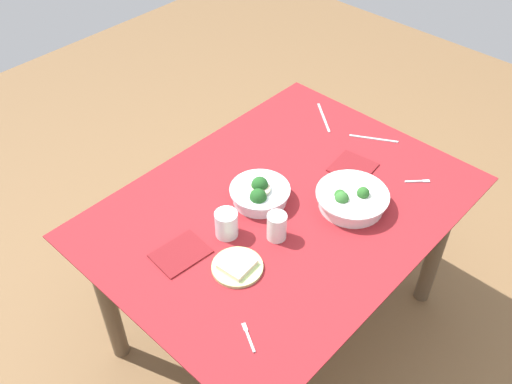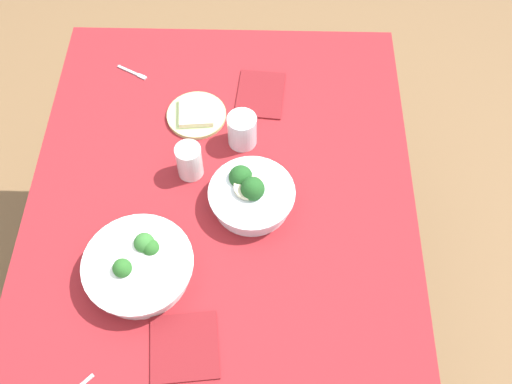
{
  "view_description": "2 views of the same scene",
  "coord_description": "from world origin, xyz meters",
  "px_view_note": "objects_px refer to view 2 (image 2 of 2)",
  "views": [
    {
      "loc": [
        1.18,
        0.96,
        2.22
      ],
      "look_at": [
        0.04,
        -0.1,
        0.79
      ],
      "focal_mm": 39.66,
      "sensor_mm": 36.0,
      "label": 1
    },
    {
      "loc": [
        -0.78,
        -0.11,
        2.11
      ],
      "look_at": [
        0.05,
        -0.09,
        0.79
      ],
      "focal_mm": 41.64,
      "sensor_mm": 36.0,
      "label": 2
    }
  ],
  "objects_px": {
    "bread_side_plate": "(196,114)",
    "napkin_folded_upper": "(184,347)",
    "water_glass_center": "(189,161)",
    "water_glass_side": "(242,130)",
    "broccoli_bowl_far": "(139,267)",
    "broccoli_bowl_near": "(251,195)",
    "fork_by_far_bowl": "(133,73)",
    "napkin_folded_lower": "(260,94)"
  },
  "relations": [
    {
      "from": "bread_side_plate",
      "to": "napkin_folded_upper",
      "type": "distance_m",
      "value": 0.69
    },
    {
      "from": "water_glass_center",
      "to": "water_glass_side",
      "type": "height_order",
      "value": "water_glass_center"
    },
    {
      "from": "bread_side_plate",
      "to": "water_glass_side",
      "type": "relative_size",
      "value": 1.73
    },
    {
      "from": "broccoli_bowl_far",
      "to": "water_glass_center",
      "type": "relative_size",
      "value": 2.6
    },
    {
      "from": "broccoli_bowl_far",
      "to": "broccoli_bowl_near",
      "type": "xyz_separation_m",
      "value": [
        0.21,
        -0.27,
        0.0
      ]
    },
    {
      "from": "broccoli_bowl_near",
      "to": "fork_by_far_bowl",
      "type": "height_order",
      "value": "broccoli_bowl_near"
    },
    {
      "from": "water_glass_side",
      "to": "fork_by_far_bowl",
      "type": "bearing_deg",
      "value": 53.77
    },
    {
      "from": "broccoli_bowl_near",
      "to": "fork_by_far_bowl",
      "type": "relative_size",
      "value": 2.32
    },
    {
      "from": "water_glass_side",
      "to": "fork_by_far_bowl",
      "type": "distance_m",
      "value": 0.43
    },
    {
      "from": "water_glass_center",
      "to": "napkin_folded_lower",
      "type": "xyz_separation_m",
      "value": [
        0.29,
        -0.19,
        -0.05
      ]
    },
    {
      "from": "broccoli_bowl_far",
      "to": "broccoli_bowl_near",
      "type": "distance_m",
      "value": 0.34
    },
    {
      "from": "bread_side_plate",
      "to": "fork_by_far_bowl",
      "type": "distance_m",
      "value": 0.27
    },
    {
      "from": "broccoli_bowl_near",
      "to": "fork_by_far_bowl",
      "type": "xyz_separation_m",
      "value": [
        0.46,
        0.38,
        -0.04
      ]
    },
    {
      "from": "broccoli_bowl_far",
      "to": "napkin_folded_upper",
      "type": "distance_m",
      "value": 0.23
    },
    {
      "from": "water_glass_side",
      "to": "napkin_folded_upper",
      "type": "distance_m",
      "value": 0.61
    },
    {
      "from": "fork_by_far_bowl",
      "to": "napkin_folded_upper",
      "type": "bearing_deg",
      "value": -46.5
    },
    {
      "from": "water_glass_center",
      "to": "broccoli_bowl_far",
      "type": "bearing_deg",
      "value": 162.16
    },
    {
      "from": "water_glass_side",
      "to": "napkin_folded_lower",
      "type": "bearing_deg",
      "value": -15.17
    },
    {
      "from": "broccoli_bowl_far",
      "to": "water_glass_side",
      "type": "bearing_deg",
      "value": -29.66
    },
    {
      "from": "napkin_folded_upper",
      "to": "broccoli_bowl_far",
      "type": "bearing_deg",
      "value": 33.63
    },
    {
      "from": "fork_by_far_bowl",
      "to": "bread_side_plate",
      "type": "bearing_deg",
      "value": -10.36
    },
    {
      "from": "broccoli_bowl_far",
      "to": "water_glass_side",
      "type": "relative_size",
      "value": 2.7
    },
    {
      "from": "fork_by_far_bowl",
      "to": "napkin_folded_upper",
      "type": "relative_size",
      "value": 0.61
    },
    {
      "from": "fork_by_far_bowl",
      "to": "napkin_folded_upper",
      "type": "height_order",
      "value": "napkin_folded_upper"
    },
    {
      "from": "water_glass_side",
      "to": "napkin_folded_upper",
      "type": "xyz_separation_m",
      "value": [
        -0.6,
        0.11,
        -0.05
      ]
    },
    {
      "from": "bread_side_plate",
      "to": "broccoli_bowl_near",
      "type": "bearing_deg",
      "value": -150.08
    },
    {
      "from": "broccoli_bowl_far",
      "to": "water_glass_center",
      "type": "bearing_deg",
      "value": -17.84
    },
    {
      "from": "fork_by_far_bowl",
      "to": "napkin_folded_lower",
      "type": "xyz_separation_m",
      "value": [
        -0.08,
        -0.39,
        0.0
      ]
    },
    {
      "from": "water_glass_center",
      "to": "napkin_folded_upper",
      "type": "distance_m",
      "value": 0.5
    },
    {
      "from": "napkin_folded_upper",
      "to": "water_glass_center",
      "type": "bearing_deg",
      "value": 2.91
    },
    {
      "from": "fork_by_far_bowl",
      "to": "napkin_folded_lower",
      "type": "height_order",
      "value": "napkin_folded_lower"
    },
    {
      "from": "water_glass_center",
      "to": "napkin_folded_upper",
      "type": "xyz_separation_m",
      "value": [
        -0.49,
        -0.03,
        -0.05
      ]
    },
    {
      "from": "fork_by_far_bowl",
      "to": "napkin_folded_lower",
      "type": "relative_size",
      "value": 0.54
    },
    {
      "from": "napkin_folded_lower",
      "to": "water_glass_side",
      "type": "bearing_deg",
      "value": 164.83
    },
    {
      "from": "water_glass_center",
      "to": "broccoli_bowl_near",
      "type": "bearing_deg",
      "value": -119.4
    },
    {
      "from": "bread_side_plate",
      "to": "fork_by_far_bowl",
      "type": "relative_size",
      "value": 1.77
    },
    {
      "from": "napkin_folded_upper",
      "to": "napkin_folded_lower",
      "type": "bearing_deg",
      "value": -11.69
    },
    {
      "from": "fork_by_far_bowl",
      "to": "napkin_folded_lower",
      "type": "bearing_deg",
      "value": 16.98
    },
    {
      "from": "water_glass_center",
      "to": "fork_by_far_bowl",
      "type": "height_order",
      "value": "water_glass_center"
    },
    {
      "from": "bread_side_plate",
      "to": "broccoli_bowl_far",
      "type": "bearing_deg",
      "value": 168.88
    },
    {
      "from": "napkin_folded_lower",
      "to": "bread_side_plate",
      "type": "bearing_deg",
      "value": 115.45
    },
    {
      "from": "broccoli_bowl_far",
      "to": "water_glass_side",
      "type": "xyz_separation_m",
      "value": [
        0.42,
        -0.24,
        0.02
      ]
    }
  ]
}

